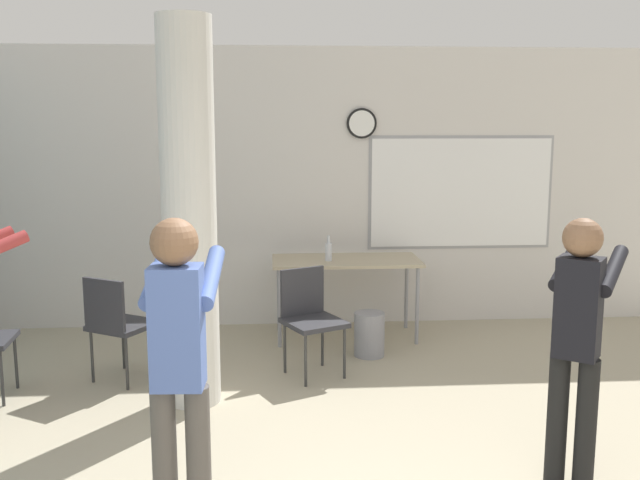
{
  "coord_description": "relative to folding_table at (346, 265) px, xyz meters",
  "views": [
    {
      "loc": [
        -0.43,
        -2.15,
        2.07
      ],
      "look_at": [
        -0.08,
        2.84,
        1.24
      ],
      "focal_mm": 40.0,
      "sensor_mm": 36.0,
      "label": 1
    }
  ],
  "objects": [
    {
      "name": "waste_bin",
      "position": [
        0.15,
        -0.57,
        -0.51
      ],
      "size": [
        0.27,
        0.27,
        0.39
      ],
      "color": "gray",
      "rests_on": "ground_plane"
    },
    {
      "name": "support_pillar",
      "position": [
        -1.3,
        -1.51,
        0.69
      ],
      "size": [
        0.39,
        0.39,
        2.8
      ],
      "color": "silver",
      "rests_on": "ground_plane"
    },
    {
      "name": "person_playing_front",
      "position": [
        -1.15,
        -3.36,
        0.26
      ],
      "size": [
        0.38,
        0.65,
        1.64
      ],
      "color": "#514C47",
      "rests_on": "ground_plane"
    },
    {
      "name": "wall_back",
      "position": [
        -0.25,
        0.56,
        0.69
      ],
      "size": [
        8.0,
        0.15,
        2.8
      ],
      "color": "silver",
      "rests_on": "ground_plane"
    },
    {
      "name": "chair_table_front",
      "position": [
        -0.4,
        -0.98,
        -0.2
      ],
      "size": [
        0.59,
        0.59,
        0.87
      ],
      "color": "#2D2D33",
      "rests_on": "ground_plane"
    },
    {
      "name": "person_playing_side",
      "position": [
        0.97,
        -2.96,
        0.21
      ],
      "size": [
        0.56,
        0.64,
        1.56
      ],
      "color": "black",
      "rests_on": "ground_plane"
    },
    {
      "name": "bottle_on_table",
      "position": [
        -0.17,
        -0.07,
        0.15
      ],
      "size": [
        0.06,
        0.06,
        0.24
      ],
      "color": "silver",
      "rests_on": "folding_table"
    },
    {
      "name": "chair_near_pillar",
      "position": [
        -1.94,
        -1.07,
        -0.2
      ],
      "size": [
        0.6,
        0.6,
        0.87
      ],
      "color": "#2D2D33",
      "rests_on": "ground_plane"
    },
    {
      "name": "folding_table",
      "position": [
        0.0,
        0.0,
        0.0
      ],
      "size": [
        1.41,
        0.66,
        0.77
      ],
      "color": "tan",
      "rests_on": "ground_plane"
    }
  ]
}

